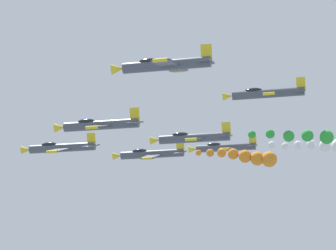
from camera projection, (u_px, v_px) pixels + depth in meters
airplane_lead at (61, 148)px, 90.84m from camera, size 9.18×10.35×3.48m
airplane_left_inner at (100, 125)px, 80.21m from camera, size 9.22×10.35×3.41m
airplane_right_inner at (151, 154)px, 96.86m from camera, size 9.16×10.35×3.51m
smoke_trail_right_inner at (250, 157)px, 93.23m from camera, size 2.11×11.18×3.02m
airplane_left_outer at (193, 138)px, 86.99m from camera, size 9.32×10.35×3.25m
airplane_right_outer at (165, 65)px, 69.15m from camera, size 9.38×10.35×3.13m
airplane_trailing at (225, 147)px, 104.31m from camera, size 9.33×10.35×3.22m
airplane_high_slot at (267, 93)px, 86.47m from camera, size 9.24×10.35×3.39m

